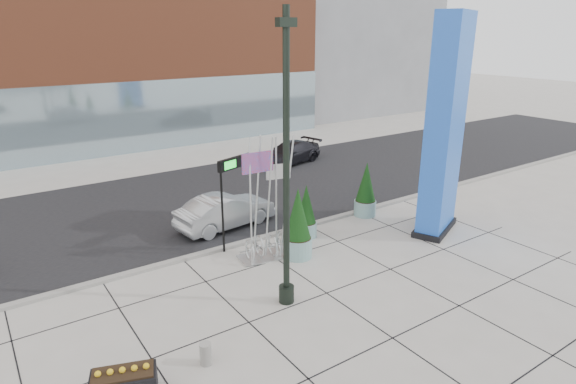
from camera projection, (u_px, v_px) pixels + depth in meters
ground at (285, 289)px, 16.31m from camera, size 160.00×160.00×0.00m
street_asphalt at (174, 205)px, 24.13m from camera, size 80.00×12.00×0.02m
curb_edge at (230, 246)px, 19.42m from camera, size 80.00×0.30×0.12m
tower_podium at (95, 70)px, 36.20m from camera, size 34.00×10.00×11.00m
tower_glass_front at (118, 119)px, 33.40m from camera, size 34.00×0.60×5.00m
building_grey_parking at (318, 24)px, 52.38m from camera, size 20.00×18.00×18.00m
blue_pylon at (445, 132)px, 19.76m from camera, size 2.98×2.20×9.08m
lamp_post at (286, 194)px, 14.40m from camera, size 0.57×0.49×8.99m
public_art_sculpture at (266, 227)px, 18.26m from camera, size 2.24×1.35×4.78m
concrete_bollard at (206, 354)px, 12.57m from camera, size 0.32×0.32×0.62m
overhead_street_sign at (236, 172)px, 18.41m from camera, size 1.71×0.69×3.71m
round_planter_east at (366, 191)px, 22.48m from camera, size 1.03×1.03×2.58m
round_planter_mid at (306, 213)px, 20.15m from camera, size 0.92×0.92×2.30m
round_planter_west at (298, 225)px, 18.26m from camera, size 1.12×1.12×2.79m
box_planter_north at (124, 383)px, 11.42m from camera, size 1.68×1.23×0.83m
car_silver_mid at (226, 211)px, 21.24m from camera, size 4.71×2.19×1.49m
car_dark_east at (290, 153)px, 31.52m from camera, size 5.12×3.05×1.39m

